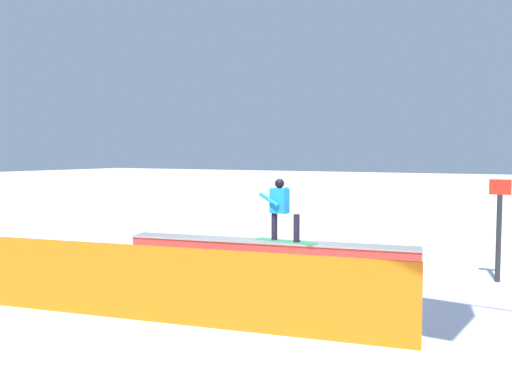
# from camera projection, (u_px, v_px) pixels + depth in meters

# --- Properties ---
(ground_plane) EXTENTS (120.00, 120.00, 0.00)m
(ground_plane) POSITION_uv_depth(u_px,v_px,m) (268.00, 263.00, 12.79)
(ground_plane) COLOR white
(grind_box) EXTENTS (6.84, 1.81, 0.51)m
(grind_box) POSITION_uv_depth(u_px,v_px,m) (268.00, 253.00, 12.77)
(grind_box) COLOR red
(grind_box) RESTS_ON ground_plane
(snowboarder) EXTENTS (1.56, 0.45, 1.44)m
(snowboarder) POSITION_uv_depth(u_px,v_px,m) (281.00, 208.00, 12.64)
(snowboarder) COLOR #339751
(snowboarder) RESTS_ON grind_box
(safety_fence) EXTENTS (8.72, 1.64, 1.15)m
(safety_fence) POSITION_uv_depth(u_px,v_px,m) (121.00, 281.00, 8.45)
(safety_fence) COLOR orange
(safety_fence) RESTS_ON ground_plane
(trail_marker) EXTENTS (0.40, 0.10, 2.03)m
(trail_marker) POSITION_uv_depth(u_px,v_px,m) (499.00, 227.00, 10.80)
(trail_marker) COLOR #262628
(trail_marker) RESTS_ON ground_plane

